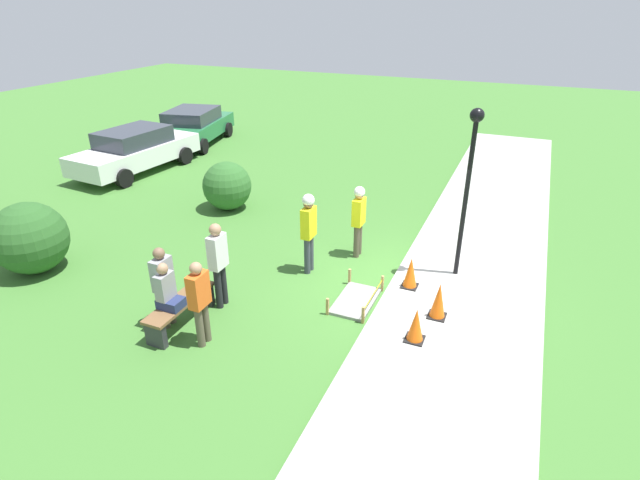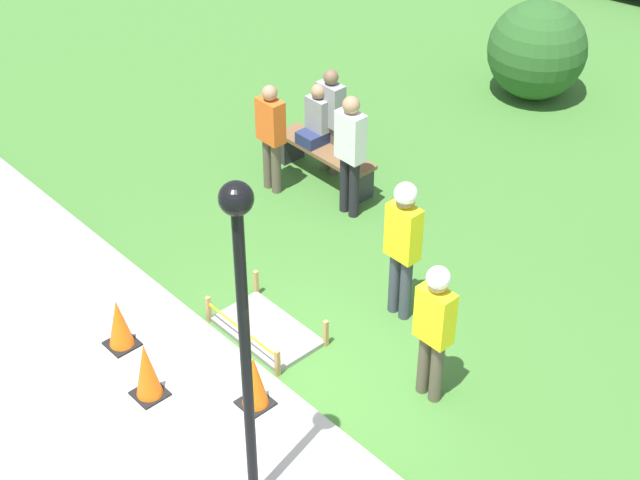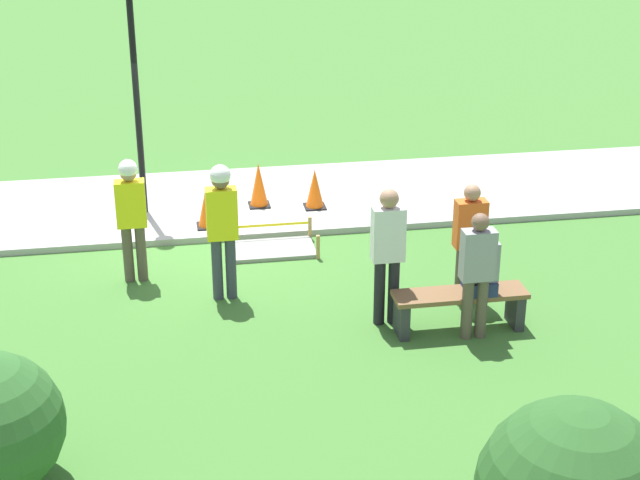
# 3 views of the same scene
# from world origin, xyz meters

# --- Properties ---
(ground_plane) EXTENTS (60.00, 60.00, 0.00)m
(ground_plane) POSITION_xyz_m (0.00, 0.00, 0.00)
(ground_plane) COLOR #3D702D
(sidewalk) EXTENTS (28.00, 3.08, 0.10)m
(sidewalk) POSITION_xyz_m (0.00, -1.54, 0.05)
(sidewalk) COLOR #9E9E99
(sidewalk) RESTS_ON ground_plane
(wet_concrete_patch) EXTENTS (1.31, 0.78, 0.36)m
(wet_concrete_patch) POSITION_xyz_m (-0.94, 0.47, 0.04)
(wet_concrete_patch) COLOR gray
(wet_concrete_patch) RESTS_ON ground_plane
(traffic_cone_near_patch) EXTENTS (0.34, 0.34, 0.65)m
(traffic_cone_near_patch) POSITION_xyz_m (-1.82, -0.95, 0.42)
(traffic_cone_near_patch) COLOR black
(traffic_cone_near_patch) RESTS_ON sidewalk
(traffic_cone_far_patch) EXTENTS (0.34, 0.34, 0.72)m
(traffic_cone_far_patch) POSITION_xyz_m (-0.94, -1.17, 0.46)
(traffic_cone_far_patch) COLOR black
(traffic_cone_far_patch) RESTS_ON sidewalk
(traffic_cone_sidewalk_edge) EXTENTS (0.34, 0.34, 0.68)m
(traffic_cone_sidewalk_edge) POSITION_xyz_m (-0.07, -0.42, 0.43)
(traffic_cone_sidewalk_edge) COLOR black
(traffic_cone_sidewalk_edge) RESTS_ON sidewalk
(park_bench) EXTENTS (1.66, 0.44, 0.52)m
(park_bench) POSITION_xyz_m (-2.94, 3.26, 0.36)
(park_bench) COLOR #2D2D33
(park_bench) RESTS_ON ground_plane
(person_seated_on_bench) EXTENTS (0.36, 0.44, 0.89)m
(person_seated_on_bench) POSITION_xyz_m (-3.17, 3.31, 0.87)
(person_seated_on_bench) COLOR navy
(person_seated_on_bench) RESTS_ON park_bench
(worker_supervisor) EXTENTS (0.40, 0.25, 1.75)m
(worker_supervisor) POSITION_xyz_m (1.02, 1.13, 1.04)
(worker_supervisor) COLOR brown
(worker_supervisor) RESTS_ON ground_plane
(worker_assistant) EXTENTS (0.40, 0.27, 1.86)m
(worker_assistant) POSITION_xyz_m (-0.14, 1.88, 1.12)
(worker_assistant) COLOR #383D47
(worker_assistant) RESTS_ON ground_plane
(bystander_in_orange_shirt) EXTENTS (0.40, 0.22, 1.64)m
(bystander_in_orange_shirt) POSITION_xyz_m (-3.26, 2.53, 0.93)
(bystander_in_orange_shirt) COLOR brown
(bystander_in_orange_shirt) RESTS_ON ground_plane
(bystander_in_gray_shirt) EXTENTS (0.40, 0.24, 1.79)m
(bystander_in_gray_shirt) POSITION_xyz_m (-2.09, 2.92, 1.02)
(bystander_in_gray_shirt) COLOR black
(bystander_in_gray_shirt) RESTS_ON ground_plane
(bystander_in_white_shirt) EXTENTS (0.40, 0.22, 1.63)m
(bystander_in_white_shirt) POSITION_xyz_m (-3.06, 3.47, 0.92)
(bystander_in_white_shirt) COLOR brown
(bystander_in_white_shirt) RESTS_ON ground_plane
(lamppost_near) EXTENTS (0.28, 0.28, 3.61)m
(lamppost_near) POSITION_xyz_m (0.89, -1.22, 2.49)
(lamppost_near) COLOR black
(lamppost_near) RESTS_ON sidewalk
(shrub_rounded_near) EXTENTS (1.62, 1.62, 1.62)m
(shrub_rounded_near) POSITION_xyz_m (-2.53, 7.57, 0.81)
(shrub_rounded_near) COLOR #285623
(shrub_rounded_near) RESTS_ON ground_plane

